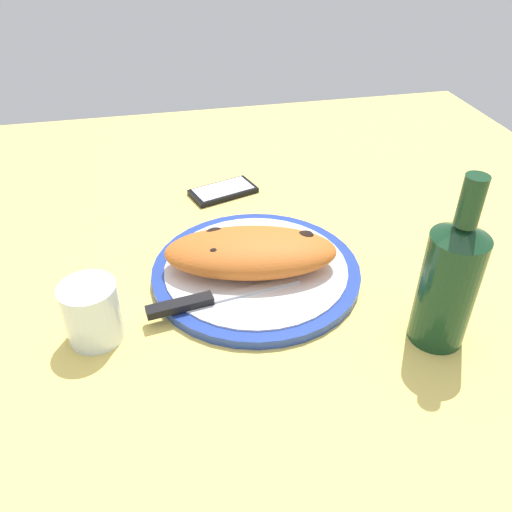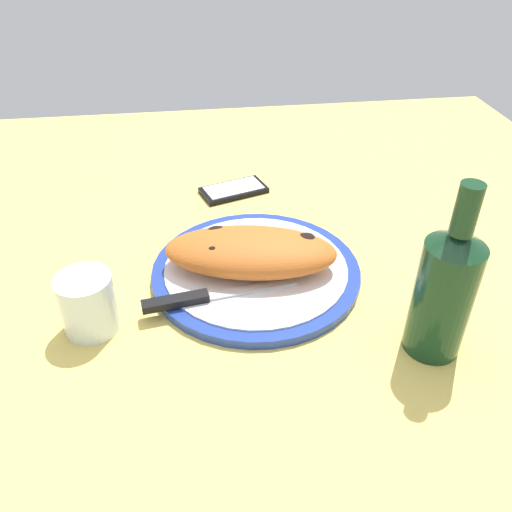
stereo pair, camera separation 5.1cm
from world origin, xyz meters
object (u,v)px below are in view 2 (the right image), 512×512
(wine_bottle, at_px, (445,290))
(plate, at_px, (256,271))
(calzone, at_px, (251,253))
(knife, at_px, (197,298))
(water_glass, at_px, (89,306))
(smartphone, at_px, (234,190))
(fork, at_px, (233,235))

(wine_bottle, bearing_deg, plate, -41.31)
(wine_bottle, bearing_deg, calzone, -39.85)
(knife, bearing_deg, plate, -143.89)
(water_glass, relative_size, wine_bottle, 0.35)
(plate, height_order, smartphone, plate)
(smartphone, height_order, wine_bottle, wine_bottle)
(fork, distance_m, knife, 0.17)
(plate, bearing_deg, fork, -73.25)
(calzone, bearing_deg, wine_bottle, 140.15)
(calzone, relative_size, water_glass, 3.28)
(fork, relative_size, knife, 0.71)
(plate, relative_size, smartphone, 2.31)
(fork, distance_m, water_glass, 0.28)
(plate, bearing_deg, water_glass, 19.57)
(plate, xyz_separation_m, water_glass, (0.24, 0.09, 0.03))
(fork, relative_size, wine_bottle, 0.67)
(plate, distance_m, fork, 0.10)
(plate, xyz_separation_m, fork, (0.03, -0.09, 0.01))
(water_glass, bearing_deg, knife, -173.51)
(fork, height_order, smartphone, fork)
(calzone, xyz_separation_m, water_glass, (0.24, 0.08, -0.01))
(plate, relative_size, fork, 2.00)
(plate, distance_m, smartphone, 0.27)
(plate, distance_m, water_glass, 0.26)
(calzone, bearing_deg, smartphone, -90.16)
(water_glass, bearing_deg, wine_bottle, 167.65)
(knife, bearing_deg, water_glass, 6.49)
(calzone, relative_size, wine_bottle, 1.16)
(fork, height_order, wine_bottle, wine_bottle)
(plate, bearing_deg, knife, 36.11)
(knife, relative_size, wine_bottle, 0.94)
(plate, relative_size, knife, 1.42)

